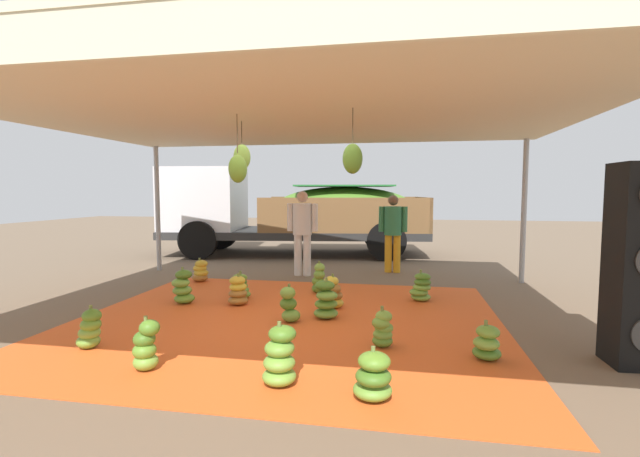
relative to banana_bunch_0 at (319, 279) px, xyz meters
name	(u,v)px	position (x,y,z in m)	size (l,w,h in m)	color
ground_plane	(324,279)	(-0.13, 1.30, -0.25)	(40.00, 40.00, 0.00)	brown
tarp_orange	(286,321)	(-0.13, -1.70, -0.25)	(5.70, 5.13, 0.01)	#E05B23
tent_canopy	(283,116)	(-0.13, -1.78, 2.46)	(8.00, 7.00, 2.80)	#9EA0A5
banana_bunch_0	(319,279)	(0.00, 0.00, 0.00)	(0.32, 0.31, 0.56)	#518428
banana_bunch_1	(333,293)	(0.40, -0.93, -0.02)	(0.37, 0.35, 0.52)	gold
banana_bunch_2	(90,330)	(-2.01, -3.11, -0.04)	(0.36, 0.35, 0.48)	#6B9E38
banana_bunch_3	(373,378)	(1.17, -3.79, -0.05)	(0.43, 0.44, 0.46)	#6B9E38
banana_bunch_4	(201,271)	(-2.44, 0.57, -0.05)	(0.40, 0.40, 0.46)	#996628
banana_bunch_5	(421,288)	(1.71, -0.24, -0.04)	(0.45, 0.42, 0.50)	#75A83D
banana_bunch_6	(383,330)	(1.20, -2.48, -0.05)	(0.32, 0.32, 0.46)	#518428
banana_bunch_7	(487,344)	(2.27, -2.69, -0.07)	(0.40, 0.41, 0.42)	#518428
banana_bunch_8	(280,357)	(0.33, -3.64, 0.00)	(0.38, 0.40, 0.58)	#75A83D
banana_bunch_9	(183,288)	(-1.96, -1.07, 0.00)	(0.43, 0.41, 0.57)	#60932D
banana_bunch_10	(240,287)	(-1.20, -0.57, -0.06)	(0.44, 0.42, 0.45)	#60932D
banana_bunch_11	(326,301)	(0.38, -1.48, 0.00)	(0.43, 0.43, 0.57)	#6B9E38
banana_bunch_12	(289,305)	(-0.08, -1.73, -0.02)	(0.37, 0.36, 0.51)	#6B9E38
banana_bunch_13	(146,347)	(-1.04, -3.56, -0.01)	(0.35, 0.32, 0.54)	#75A83D
banana_bunch_14	(238,291)	(-1.09, -0.98, -0.04)	(0.42, 0.44, 0.49)	#996628
cargo_truck_main	(288,210)	(-1.75, 4.61, 0.98)	(7.37, 3.29, 2.40)	#2D2D2D
worker_0	(302,227)	(-0.64, 1.57, 0.77)	(0.64, 0.39, 1.76)	silver
worker_1	(393,228)	(1.20, 2.29, 0.72)	(0.61, 0.37, 1.67)	orange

